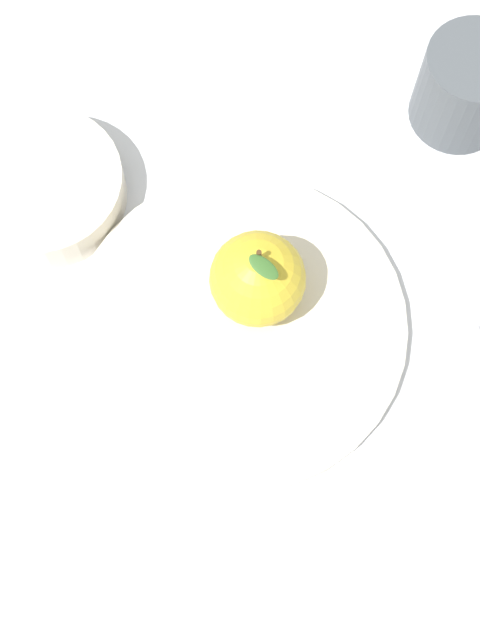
% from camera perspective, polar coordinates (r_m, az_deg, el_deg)
% --- Properties ---
extents(ground_plane, '(2.40, 2.40, 0.00)m').
position_cam_1_polar(ground_plane, '(0.68, 1.76, -0.75)').
color(ground_plane, silver).
extents(dinner_plate, '(0.25, 0.25, 0.01)m').
position_cam_1_polar(dinner_plate, '(0.67, 0.00, -0.33)').
color(dinner_plate, silver).
rests_on(dinner_plate, ground_plane).
extents(apple, '(0.07, 0.07, 0.08)m').
position_cam_1_polar(apple, '(0.64, 0.82, 2.58)').
color(apple, gold).
rests_on(apple, dinner_plate).
extents(side_bowl, '(0.13, 0.13, 0.03)m').
position_cam_1_polar(side_bowl, '(0.72, -12.64, 8.50)').
color(side_bowl, silver).
rests_on(side_bowl, ground_plane).
extents(cup, '(0.08, 0.08, 0.08)m').
position_cam_1_polar(cup, '(0.75, 14.54, 14.57)').
color(cup, '#4C5156').
rests_on(cup, ground_plane).
extents(knife, '(0.19, 0.06, 0.01)m').
position_cam_1_polar(knife, '(0.69, 14.60, -0.80)').
color(knife, silver).
rests_on(knife, ground_plane).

